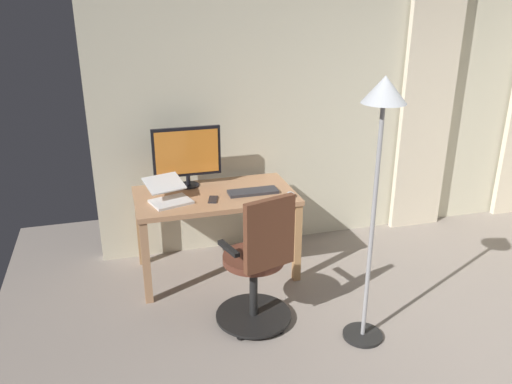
{
  "coord_description": "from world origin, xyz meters",
  "views": [
    {
      "loc": [
        2.52,
        1.77,
        2.28
      ],
      "look_at": [
        1.58,
        -1.53,
        0.95
      ],
      "focal_mm": 36.26,
      "sensor_mm": 36.0,
      "label": 1
    }
  ],
  "objects": [
    {
      "name": "curtain_right_panel",
      "position": [
        -0.42,
        -2.53,
        1.22
      ],
      "size": [
        0.54,
        0.06,
        2.43
      ],
      "primitive_type": "cube",
      "color": "beige",
      "rests_on": "ground"
    },
    {
      "name": "laptop",
      "position": [
        2.15,
        -2.07,
        0.78
      ],
      "size": [
        0.38,
        0.41,
        0.17
      ],
      "rotation": [
        0.0,
        0.0,
        0.29
      ],
      "color": "white",
      "rests_on": "desk"
    },
    {
      "name": "computer_monitor",
      "position": [
        1.94,
        -2.37,
        1.01
      ],
      "size": [
        0.57,
        0.18,
        0.51
      ],
      "color": "black",
      "rests_on": "desk"
    },
    {
      "name": "cell_phone_face_up",
      "position": [
        2.21,
        -2.39,
        0.73
      ],
      "size": [
        0.1,
        0.15,
        0.01
      ],
      "primitive_type": "cube",
      "rotation": [
        0.0,
        0.0,
        0.21
      ],
      "color": "#232328",
      "rests_on": "desk"
    },
    {
      "name": "office_chair",
      "position": [
        1.63,
        -1.29,
        0.48
      ],
      "size": [
        0.56,
        0.56,
        1.04
      ],
      "rotation": [
        0.0,
        0.0,
        3.43
      ],
      "color": "black",
      "rests_on": "ground"
    },
    {
      "name": "cell_phone_by_monitor",
      "position": [
        1.81,
        -1.99,
        0.73
      ],
      "size": [
        0.11,
        0.16,
        0.01
      ],
      "primitive_type": "cube",
      "rotation": [
        0.0,
        0.0,
        -0.29
      ],
      "color": "#232328",
      "rests_on": "desk"
    },
    {
      "name": "back_room_partition",
      "position": [
        0.0,
        -2.64,
        1.4
      ],
      "size": [
        5.44,
        0.1,
        2.79
      ],
      "primitive_type": "cube",
      "color": "beige",
      "rests_on": "ground"
    },
    {
      "name": "computer_keyboard",
      "position": [
        1.46,
        -2.05,
        0.74
      ],
      "size": [
        0.41,
        0.15,
        0.02
      ],
      "primitive_type": "cube",
      "color": "#333338",
      "rests_on": "desk"
    },
    {
      "name": "floor_lamp",
      "position": [
        0.96,
        -0.94,
        1.45
      ],
      "size": [
        0.28,
        0.28,
        1.83
      ],
      "color": "black",
      "rests_on": "ground"
    },
    {
      "name": "desk",
      "position": [
        1.76,
        -2.13,
        0.63
      ],
      "size": [
        1.31,
        0.72,
        0.73
      ],
      "color": "tan",
      "rests_on": "ground"
    },
    {
      "name": "computer_mouse",
      "position": [
        1.18,
        -1.9,
        0.74
      ],
      "size": [
        0.06,
        0.1,
        0.04
      ],
      "primitive_type": "ellipsoid",
      "color": "#B7BCC1",
      "rests_on": "desk"
    }
  ]
}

